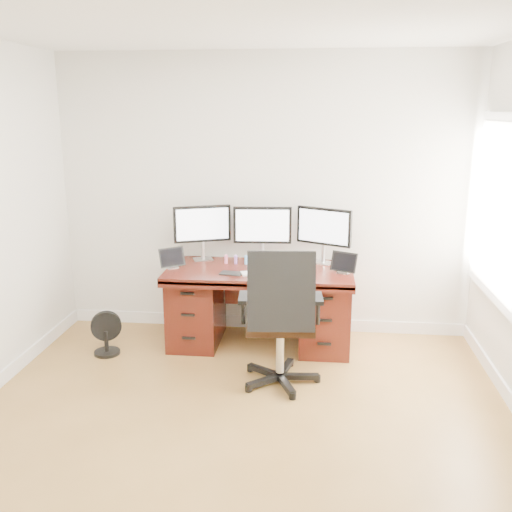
# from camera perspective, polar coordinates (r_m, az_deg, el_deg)

# --- Properties ---
(ground) EXTENTS (4.50, 4.50, 0.00)m
(ground) POSITION_cam_1_polar(r_m,az_deg,el_deg) (3.90, -2.50, -19.37)
(ground) COLOR olive
(ground) RESTS_ON ground
(back_wall) EXTENTS (4.00, 0.10, 2.70)m
(back_wall) POSITION_cam_1_polar(r_m,az_deg,el_deg) (5.53, 0.84, 5.96)
(back_wall) COLOR silver
(back_wall) RESTS_ON ground
(desk) EXTENTS (1.70, 0.80, 0.75)m
(desk) POSITION_cam_1_polar(r_m,az_deg,el_deg) (5.36, 0.38, -4.79)
(desk) COLOR #43140D
(desk) RESTS_ON ground
(office_chair) EXTENTS (0.68, 0.66, 1.16)m
(office_chair) POSITION_cam_1_polar(r_m,az_deg,el_deg) (4.59, 2.44, -8.51)
(office_chair) COLOR black
(office_chair) RESTS_ON ground
(floor_fan) EXTENTS (0.28, 0.23, 0.40)m
(floor_fan) POSITION_cam_1_polar(r_m,az_deg,el_deg) (5.39, -14.78, -7.55)
(floor_fan) COLOR black
(floor_fan) RESTS_ON ground
(monitor_left) EXTENTS (0.52, 0.24, 0.53)m
(monitor_left) POSITION_cam_1_polar(r_m,az_deg,el_deg) (5.49, -5.39, 3.02)
(monitor_left) COLOR silver
(monitor_left) RESTS_ON desk
(monitor_center) EXTENTS (0.55, 0.15, 0.53)m
(monitor_center) POSITION_cam_1_polar(r_m,az_deg,el_deg) (5.40, 0.65, 2.90)
(monitor_center) COLOR silver
(monitor_center) RESTS_ON desk
(monitor_right) EXTENTS (0.51, 0.27, 0.53)m
(monitor_right) POSITION_cam_1_polar(r_m,az_deg,el_deg) (5.38, 6.81, 2.75)
(monitor_right) COLOR silver
(monitor_right) RESTS_ON desk
(tablet_left) EXTENTS (0.23, 0.20, 0.19)m
(tablet_left) POSITION_cam_1_polar(r_m,az_deg,el_deg) (5.29, -8.41, -0.29)
(tablet_left) COLOR silver
(tablet_left) RESTS_ON desk
(tablet_right) EXTENTS (0.25, 0.17, 0.19)m
(tablet_right) POSITION_cam_1_polar(r_m,az_deg,el_deg) (5.13, 8.78, -0.77)
(tablet_right) COLOR silver
(tablet_right) RESTS_ON desk
(keyboard) EXTENTS (0.30, 0.21, 0.01)m
(keyboard) POSITION_cam_1_polar(r_m,az_deg,el_deg) (5.08, 0.09, -1.68)
(keyboard) COLOR white
(keyboard) RESTS_ON desk
(trackpad) EXTENTS (0.15, 0.15, 0.01)m
(trackpad) POSITION_cam_1_polar(r_m,az_deg,el_deg) (5.04, 3.24, -1.86)
(trackpad) COLOR silver
(trackpad) RESTS_ON desk
(drawing_tablet) EXTENTS (0.21, 0.15, 0.01)m
(drawing_tablet) POSITION_cam_1_polar(r_m,az_deg,el_deg) (5.07, -2.48, -1.74)
(drawing_tablet) COLOR black
(drawing_tablet) RESTS_ON desk
(phone) EXTENTS (0.15, 0.12, 0.01)m
(phone) POSITION_cam_1_polar(r_m,az_deg,el_deg) (5.17, 0.60, -1.42)
(phone) COLOR black
(phone) RESTS_ON desk
(figurine_pink) EXTENTS (0.04, 0.04, 0.09)m
(figurine_pink) POSITION_cam_1_polar(r_m,az_deg,el_deg) (5.40, -3.02, -0.26)
(figurine_pink) COLOR pink
(figurine_pink) RESTS_ON desk
(figurine_purple) EXTENTS (0.04, 0.04, 0.09)m
(figurine_purple) POSITION_cam_1_polar(r_m,az_deg,el_deg) (5.38, -2.04, -0.29)
(figurine_purple) COLOR #9D69CD
(figurine_purple) RESTS_ON desk
(figurine_blue) EXTENTS (0.04, 0.04, 0.09)m
(figurine_blue) POSITION_cam_1_polar(r_m,az_deg,el_deg) (5.37, -1.01, -0.32)
(figurine_blue) COLOR #589EDD
(figurine_blue) RESTS_ON desk
(figurine_yellow) EXTENTS (0.04, 0.04, 0.09)m
(figurine_yellow) POSITION_cam_1_polar(r_m,az_deg,el_deg) (5.34, 1.87, -0.40)
(figurine_yellow) COLOR #E2B16A
(figurine_yellow) RESTS_ON desk
(figurine_brown) EXTENTS (0.04, 0.04, 0.09)m
(figurine_brown) POSITION_cam_1_polar(r_m,az_deg,el_deg) (5.34, 3.18, -0.43)
(figurine_brown) COLOR #965A49
(figurine_brown) RESTS_ON desk
(figurine_orange) EXTENTS (0.04, 0.04, 0.09)m
(figurine_orange) POSITION_cam_1_polar(r_m,az_deg,el_deg) (5.33, 4.55, -0.47)
(figurine_orange) COLOR #F67147
(figurine_orange) RESTS_ON desk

